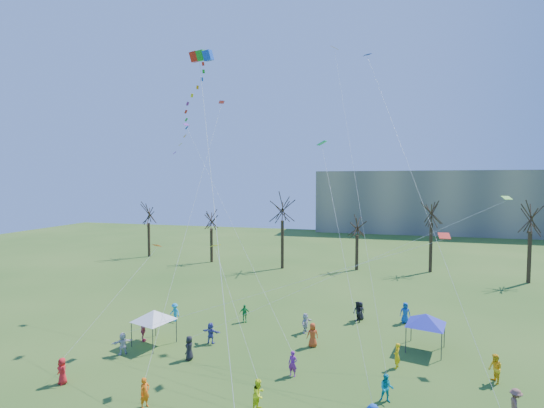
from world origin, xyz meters
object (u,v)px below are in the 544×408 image
(big_box_kite, at_px, (193,110))
(canopy_tent_white, at_px, (154,315))
(canopy_tent_blue, at_px, (426,319))
(distant_building, at_px, (443,202))

(big_box_kite, distance_m, canopy_tent_white, 15.57)
(canopy_tent_white, bearing_deg, big_box_kite, -16.19)
(big_box_kite, relative_size, canopy_tent_blue, 6.29)
(distant_building, bearing_deg, canopy_tent_white, -113.69)
(canopy_tent_white, bearing_deg, canopy_tent_blue, 11.94)
(canopy_tent_white, xyz_separation_m, canopy_tent_blue, (19.82, 4.19, 0.05))
(big_box_kite, height_order, canopy_tent_white, big_box_kite)
(canopy_tent_white, distance_m, canopy_tent_blue, 20.25)
(distant_building, bearing_deg, canopy_tent_blue, -100.37)
(distant_building, distance_m, canopy_tent_white, 81.50)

